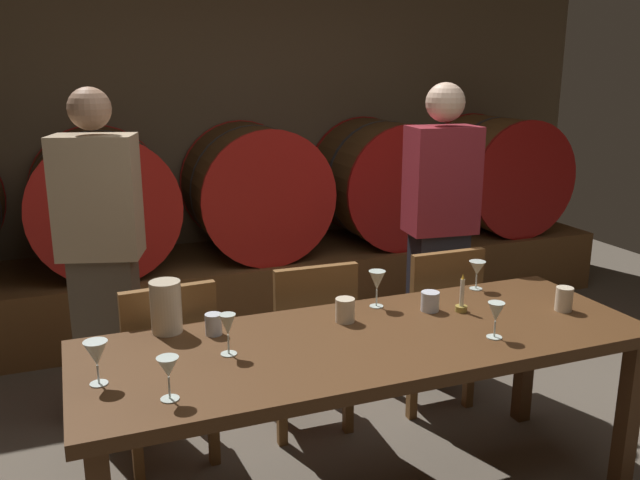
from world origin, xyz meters
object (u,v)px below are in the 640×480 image
(chair_right, at_px, (434,319))
(wine_glass_center_left, at_px, (228,326))
(wine_glass_far_left, at_px, (96,354))
(cup_far_left, at_px, (214,324))
(wine_barrel_center, at_px, (255,190))
(cup_center_left, at_px, (345,310))
(guest_right, at_px, (439,230))
(pitcher, at_px, (166,307))
(cup_center_right, at_px, (430,301))
(dining_table, at_px, (368,354))
(wine_glass_right, at_px, (496,313))
(wine_barrel_right, at_px, (383,181))
(wine_barrel_far_right, at_px, (496,174))
(candle_center, at_px, (462,302))
(wine_barrel_left, at_px, (102,201))
(chair_left, at_px, (167,364))
(guest_left, at_px, (103,260))
(wine_glass_left, at_px, (168,369))
(chair_center, at_px, (309,338))
(wine_glass_far_right, at_px, (477,269))
(cup_far_right, at_px, (564,299))
(wine_glass_center_right, at_px, (378,281))

(chair_right, height_order, wine_glass_center_left, wine_glass_center_left)
(wine_glass_far_left, relative_size, cup_far_left, 1.80)
(wine_barrel_center, bearing_deg, cup_center_left, -95.87)
(guest_right, distance_m, pitcher, 1.76)
(wine_glass_center_left, xyz_separation_m, cup_center_right, (0.91, 0.12, -0.07))
(dining_table, height_order, wine_glass_right, wine_glass_right)
(wine_barrel_right, distance_m, chair_right, 1.78)
(wine_barrel_right, height_order, pitcher, wine_barrel_right)
(wine_barrel_center, xyz_separation_m, guest_right, (0.72, -1.30, -0.05))
(wine_barrel_far_right, xyz_separation_m, pitcher, (-2.95, -1.95, -0.07))
(guest_right, relative_size, cup_center_right, 20.05)
(candle_center, height_order, wine_glass_right, candle_center)
(pitcher, distance_m, cup_far_left, 0.20)
(wine_barrel_left, relative_size, chair_left, 1.05)
(candle_center, bearing_deg, wine_barrel_left, 121.19)
(wine_barrel_center, relative_size, wine_glass_right, 6.41)
(wine_glass_far_left, bearing_deg, guest_left, 85.36)
(dining_table, xyz_separation_m, wine_glass_right, (0.45, -0.19, 0.18))
(wine_glass_far_left, distance_m, wine_glass_center_left, 0.46)
(pitcher, height_order, wine_glass_right, pitcher)
(chair_left, bearing_deg, wine_glass_far_left, 60.44)
(candle_center, bearing_deg, pitcher, 169.19)
(cup_center_right, bearing_deg, candle_center, -25.58)
(chair_right, bearing_deg, guest_right, -122.50)
(guest_right, height_order, wine_glass_left, guest_right)
(dining_table, xyz_separation_m, pitcher, (-0.72, 0.33, 0.18))
(chair_center, distance_m, cup_center_left, 0.55)
(wine_glass_center_left, bearing_deg, wine_barrel_far_right, 39.10)
(guest_right, xyz_separation_m, cup_far_left, (-1.47, -0.75, -0.08))
(wine_barrel_left, height_order, dining_table, wine_barrel_left)
(wine_barrel_left, height_order, wine_glass_far_right, wine_barrel_left)
(wine_barrel_center, distance_m, guest_left, 1.63)
(pitcher, relative_size, cup_far_right, 2.02)
(chair_center, distance_m, wine_glass_center_left, 0.89)
(wine_barrel_center, height_order, chair_right, wine_barrel_center)
(dining_table, distance_m, cup_center_right, 0.42)
(wine_barrel_left, bearing_deg, cup_center_right, -60.52)
(cup_center_right, bearing_deg, guest_right, 56.76)
(chair_center, bearing_deg, dining_table, 92.78)
(wine_barrel_far_right, relative_size, wine_glass_right, 6.41)
(wine_barrel_right, height_order, cup_far_right, wine_barrel_right)
(wine_barrel_center, distance_m, cup_center_left, 2.13)
(wine_barrel_far_right, relative_size, guest_right, 0.55)
(chair_right, relative_size, wine_glass_center_left, 5.65)
(chair_left, height_order, cup_center_right, chair_left)
(wine_glass_center_right, bearing_deg, wine_barrel_left, 116.83)
(pitcher, relative_size, wine_glass_far_right, 1.53)
(guest_right, xyz_separation_m, wine_glass_right, (-0.46, -1.18, -0.02))
(pitcher, bearing_deg, wine_glass_far_right, -0.22)
(guest_left, relative_size, cup_far_left, 19.80)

